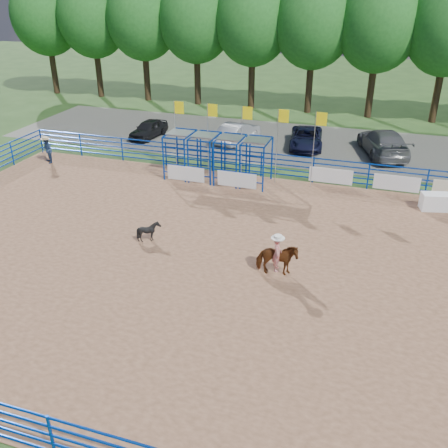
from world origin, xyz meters
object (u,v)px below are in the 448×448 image
at_px(horse_and_rider, 277,256).
at_px(spectator_cowboy, 47,150).
at_px(car_c, 306,138).
at_px(car_a, 149,129).
at_px(calf, 149,231).
at_px(car_b, 237,132).
at_px(car_d, 383,142).
at_px(announcer_table, 437,202).

distance_m(horse_and_rider, spectator_cowboy, 18.36).
distance_m(spectator_cowboy, car_c, 16.86).
bearing_deg(car_a, calf, -57.88).
bearing_deg(calf, car_b, 15.75).
bearing_deg(car_a, car_d, 10.63).
xyz_separation_m(calf, car_a, (-6.91, 14.26, 0.14)).
relative_size(horse_and_rider, car_c, 0.54).
relative_size(calf, car_a, 0.26).
distance_m(announcer_table, car_b, 14.86).
bearing_deg(horse_and_rider, spectator_cowboy, 153.21).
bearing_deg(car_b, car_c, -161.59).
bearing_deg(car_a, announcer_table, -13.33).
xyz_separation_m(horse_and_rider, car_c, (-1.68, 16.51, -0.22)).
bearing_deg(car_a, car_c, 12.77).
distance_m(car_a, car_c, 11.25).
xyz_separation_m(calf, car_c, (4.26, 15.53, 0.16)).
distance_m(spectator_cowboy, car_a, 7.81).
bearing_deg(calf, car_c, -1.49).
xyz_separation_m(horse_and_rider, car_d, (3.33, 16.47, -0.03)).
xyz_separation_m(car_b, car_d, (9.77, 0.35, 0.12)).
relative_size(horse_and_rider, spectator_cowboy, 1.49).
height_order(announcer_table, car_a, car_a).
height_order(horse_and_rider, car_b, horse_and_rider).
bearing_deg(horse_and_rider, calf, 170.68).
height_order(announcer_table, calf, calf).
bearing_deg(horse_and_rider, announcer_table, 53.32).
bearing_deg(car_d, car_a, -13.28).
bearing_deg(car_b, car_d, -164.24).
height_order(calf, car_d, car_d).
distance_m(announcer_table, horse_and_rider, 10.52).
bearing_deg(car_d, car_b, -15.56).
relative_size(car_b, car_d, 0.75).
bearing_deg(announcer_table, car_d, 110.13).
xyz_separation_m(announcer_table, spectator_cowboy, (-22.67, -0.15, 0.41)).
relative_size(spectator_cowboy, car_c, 0.36).
height_order(car_c, car_d, car_d).
height_order(horse_and_rider, calf, horse_and_rider).
xyz_separation_m(spectator_cowboy, car_a, (3.54, 6.96, -0.22)).
relative_size(calf, spectator_cowboy, 0.57).
xyz_separation_m(horse_and_rider, car_a, (-12.85, 15.24, -0.23)).
distance_m(announcer_table, calf, 14.31).
distance_m(calf, car_c, 16.11).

